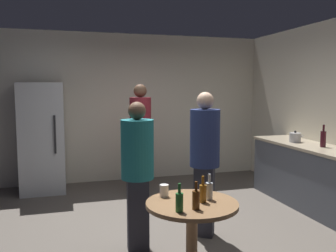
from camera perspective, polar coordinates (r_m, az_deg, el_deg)
The scene contains 15 objects.
ground_plane at distance 4.44m, azimuth -0.55°, elevation -17.30°, with size 5.20×5.20×0.10m, color #5B544C.
wall_back at distance 6.65m, azimuth -6.68°, elevation 2.93°, with size 5.32×0.06×2.70m, color silver.
refrigerator at distance 6.19m, azimuth -19.51°, elevation -1.80°, with size 0.70×0.68×1.80m.
kitchen_counter at distance 5.62m, azimuth 21.46°, elevation -7.29°, with size 0.64×2.03×0.90m.
kettle at distance 5.70m, azimuth 19.73°, elevation -1.73°, with size 0.24×0.17×0.18m.
wine_bottle_on_counter at distance 5.37m, azimuth 23.62°, elevation -1.85°, with size 0.08×0.08×0.31m.
foreground_table at distance 3.17m, azimuth 3.86°, elevation -13.88°, with size 0.80×0.80×0.73m.
beer_bottle_amber at distance 3.12m, azimuth 5.61°, elevation -10.60°, with size 0.06×0.06×0.23m.
beer_bottle_brown at distance 2.94m, azimuth 4.51°, elevation -11.62°, with size 0.06×0.06×0.23m.
beer_bottle_green at distance 2.88m, azimuth 1.84°, elevation -12.01°, with size 0.06×0.06×0.23m.
beer_bottle_clear at distance 3.19m, azimuth 6.63°, elevation -10.19°, with size 0.06×0.06×0.23m.
plastic_cup_white at distance 3.26m, azimuth -0.63°, elevation -10.32°, with size 0.08×0.08×0.11m, color white.
person_in_teal_shirt at distance 3.72m, azimuth -4.91°, elevation -6.27°, with size 0.37×0.37×1.57m.
person_in_maroon_shirt at distance 5.66m, azimuth -4.43°, elevation -0.71°, with size 0.39×0.39×1.78m.
person_in_navy_shirt at distance 4.09m, azimuth 5.91°, elevation -4.31°, with size 0.47×0.47×1.67m.
Camera 1 is at (-1.09, -3.92, 1.71)m, focal length 38.01 mm.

